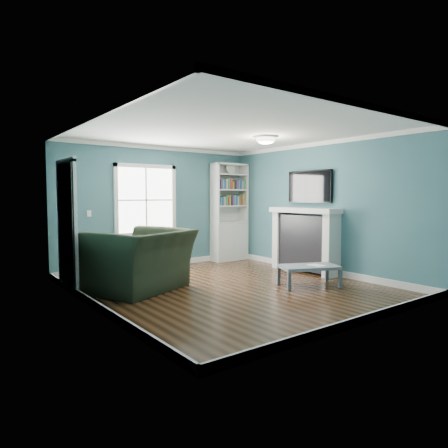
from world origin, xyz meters
TOP-DOWN VIEW (x-y plane):
  - floor at (0.00, 0.00)m, footprint 5.00×5.00m
  - room_walls at (0.00, 0.00)m, footprint 5.00×5.00m
  - trim at (0.00, 0.00)m, footprint 4.50×5.00m
  - window at (-0.30, 2.49)m, footprint 1.40×0.06m
  - bookshelf at (1.77, 2.30)m, footprint 0.90×0.35m
  - fireplace at (2.08, 0.20)m, footprint 0.44×1.58m
  - tv at (2.20, 0.20)m, footprint 0.06×1.10m
  - door at (-2.22, 1.40)m, footprint 0.12×0.98m
  - ceiling_fixture at (0.90, 0.10)m, footprint 0.38×0.38m
  - light_switch at (-1.50, 2.48)m, footprint 0.08×0.01m
  - recliner at (-1.27, 0.74)m, footprint 1.79×1.51m
  - coffee_table at (1.18, -0.70)m, footprint 1.10×0.87m
  - paper_sheet at (1.29, -0.77)m, footprint 0.21×0.27m

SIDE VIEW (x-z plane):
  - floor at x=0.00m, z-range 0.00..0.00m
  - coffee_table at x=1.18m, z-range 0.13..0.48m
  - paper_sheet at x=1.29m, z-range 0.35..0.36m
  - fireplace at x=2.08m, z-range -0.01..1.29m
  - recliner at x=-1.27m, z-range 0.00..1.33m
  - bookshelf at x=1.77m, z-range -0.23..2.08m
  - door at x=-2.22m, z-range -0.01..2.16m
  - light_switch at x=-1.50m, z-range 1.14..1.26m
  - trim at x=0.00m, z-range -0.06..2.54m
  - window at x=-0.30m, z-range 0.70..2.20m
  - room_walls at x=0.00m, z-range -0.92..4.08m
  - tv at x=2.20m, z-range 1.40..2.05m
  - ceiling_fixture at x=0.90m, z-range 2.47..2.63m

